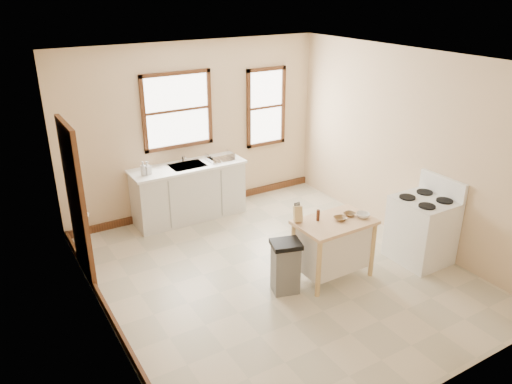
# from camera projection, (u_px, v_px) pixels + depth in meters

# --- Properties ---
(floor) EXTENTS (5.00, 5.00, 0.00)m
(floor) POSITION_uv_depth(u_px,v_px,m) (278.00, 273.00, 6.72)
(floor) COLOR #B2A98D
(floor) RESTS_ON ground
(ceiling) EXTENTS (5.00, 5.00, 0.00)m
(ceiling) POSITION_uv_depth(u_px,v_px,m) (282.00, 61.00, 5.63)
(ceiling) COLOR white
(ceiling) RESTS_ON ground
(wall_back) EXTENTS (4.50, 0.04, 2.80)m
(wall_back) POSITION_uv_depth(u_px,v_px,m) (195.00, 129.00, 8.14)
(wall_back) COLOR #D8B78E
(wall_back) RESTS_ON ground
(wall_left) EXTENTS (0.04, 5.00, 2.80)m
(wall_left) POSITION_uv_depth(u_px,v_px,m) (97.00, 217.00, 5.10)
(wall_left) COLOR #D8B78E
(wall_left) RESTS_ON ground
(wall_right) EXTENTS (0.04, 5.00, 2.80)m
(wall_right) POSITION_uv_depth(u_px,v_px,m) (409.00, 147.00, 7.24)
(wall_right) COLOR #D8B78E
(wall_right) RESTS_ON ground
(window_main) EXTENTS (1.17, 0.06, 1.22)m
(window_main) POSITION_uv_depth(u_px,v_px,m) (177.00, 110.00, 7.85)
(window_main) COLOR #412411
(window_main) RESTS_ON wall_back
(window_side) EXTENTS (0.77, 0.06, 1.37)m
(window_side) POSITION_uv_depth(u_px,v_px,m) (266.00, 107.00, 8.69)
(window_side) COLOR #412411
(window_side) RESTS_ON wall_back
(door_left) EXTENTS (0.06, 0.90, 2.10)m
(door_left) POSITION_uv_depth(u_px,v_px,m) (76.00, 203.00, 6.28)
(door_left) COLOR #412411
(door_left) RESTS_ON ground
(baseboard_back) EXTENTS (4.50, 0.04, 0.12)m
(baseboard_back) POSITION_uv_depth(u_px,v_px,m) (200.00, 204.00, 8.64)
(baseboard_back) COLOR #412411
(baseboard_back) RESTS_ON ground
(baseboard_left) EXTENTS (0.04, 5.00, 0.12)m
(baseboard_left) POSITION_uv_depth(u_px,v_px,m) (114.00, 323.00, 5.64)
(baseboard_left) COLOR #412411
(baseboard_left) RESTS_ON ground
(sink_counter) EXTENTS (1.86, 0.62, 0.92)m
(sink_counter) POSITION_uv_depth(u_px,v_px,m) (189.00, 192.00, 8.13)
(sink_counter) COLOR silver
(sink_counter) RESTS_ON ground
(faucet) EXTENTS (0.03, 0.03, 0.22)m
(faucet) POSITION_uv_depth(u_px,v_px,m) (182.00, 156.00, 8.05)
(faucet) COLOR silver
(faucet) RESTS_ON sink_counter
(soap_bottle_a) EXTENTS (0.09, 0.09, 0.22)m
(soap_bottle_a) POSITION_uv_depth(u_px,v_px,m) (143.00, 169.00, 7.49)
(soap_bottle_a) COLOR #B2B2B2
(soap_bottle_a) RESTS_ON sink_counter
(soap_bottle_b) EXTENTS (0.12, 0.12, 0.21)m
(soap_bottle_b) POSITION_uv_depth(u_px,v_px,m) (147.00, 168.00, 7.54)
(soap_bottle_b) COLOR #B2B2B2
(soap_bottle_b) RESTS_ON sink_counter
(dish_rack) EXTENTS (0.46, 0.36, 0.11)m
(dish_rack) POSITION_uv_depth(u_px,v_px,m) (220.00, 157.00, 8.15)
(dish_rack) COLOR silver
(dish_rack) RESTS_ON sink_counter
(kitchen_island) EXTENTS (1.00, 0.65, 0.82)m
(kitchen_island) POSITION_uv_depth(u_px,v_px,m) (333.00, 249.00, 6.51)
(kitchen_island) COLOR #FACA93
(kitchen_island) RESTS_ON ground
(knife_block) EXTENTS (0.13, 0.13, 0.20)m
(knife_block) POSITION_uv_depth(u_px,v_px,m) (298.00, 214.00, 6.29)
(knife_block) COLOR tan
(knife_block) RESTS_ON kitchen_island
(pepper_grinder) EXTENTS (0.06, 0.06, 0.15)m
(pepper_grinder) POSITION_uv_depth(u_px,v_px,m) (318.00, 215.00, 6.32)
(pepper_grinder) COLOR #452112
(pepper_grinder) RESTS_ON kitchen_island
(bowl_a) EXTENTS (0.19, 0.19, 0.04)m
(bowl_a) POSITION_uv_depth(u_px,v_px,m) (340.00, 219.00, 6.36)
(bowl_a) COLOR brown
(bowl_a) RESTS_ON kitchen_island
(bowl_b) EXTENTS (0.18, 0.18, 0.04)m
(bowl_b) POSITION_uv_depth(u_px,v_px,m) (350.00, 214.00, 6.48)
(bowl_b) COLOR brown
(bowl_b) RESTS_ON kitchen_island
(bowl_c) EXTENTS (0.18, 0.18, 0.06)m
(bowl_c) POSITION_uv_depth(u_px,v_px,m) (363.00, 215.00, 6.43)
(bowl_c) COLOR silver
(bowl_c) RESTS_ON kitchen_island
(trash_bin) EXTENTS (0.43, 0.39, 0.70)m
(trash_bin) POSITION_uv_depth(u_px,v_px,m) (285.00, 267.00, 6.21)
(trash_bin) COLOR #60605E
(trash_bin) RESTS_ON ground
(gas_stove) EXTENTS (0.74, 0.75, 1.19)m
(gas_stove) POSITION_uv_depth(u_px,v_px,m) (423.00, 221.00, 6.84)
(gas_stove) COLOR white
(gas_stove) RESTS_ON ground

